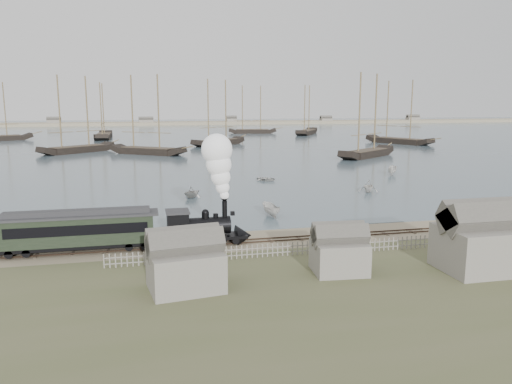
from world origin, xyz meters
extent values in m
plane|color=gray|center=(0.00, 0.00, 0.00)|extent=(600.00, 600.00, 0.00)
cube|color=#445861|center=(0.00, 170.00, 0.03)|extent=(600.00, 336.00, 0.06)
cube|color=#33251C|center=(0.00, -2.50, 0.10)|extent=(120.00, 0.08, 0.12)
cube|color=#33251C|center=(0.00, -1.50, 0.10)|extent=(120.00, 0.08, 0.12)
cube|color=#403129|center=(0.00, -2.00, 0.03)|extent=(120.00, 1.80, 0.06)
cube|color=tan|center=(0.00, 250.00, 0.00)|extent=(500.00, 20.00, 1.80)
cube|color=black|center=(-6.97, -2.00, 0.75)|extent=(7.23, 2.13, 0.27)
cylinder|color=black|center=(-7.40, -2.00, 1.81)|extent=(4.47, 1.60, 1.60)
cube|color=black|center=(-9.74, -2.00, 2.02)|extent=(1.91, 2.34, 2.45)
cube|color=#303033|center=(-9.74, -2.00, 3.30)|extent=(2.13, 2.55, 0.13)
cylinder|color=black|center=(-5.38, -2.00, 3.24)|extent=(0.47, 0.47, 1.70)
sphere|color=black|center=(-7.19, -2.00, 3.05)|extent=(0.68, 0.68, 0.68)
cone|color=black|center=(-3.57, -2.00, 0.64)|extent=(1.49, 2.13, 2.13)
cube|color=black|center=(-4.63, -2.00, 2.87)|extent=(0.37, 0.37, 0.37)
cube|color=black|center=(-18.37, -2.00, 0.70)|extent=(13.79, 2.27, 0.34)
cube|color=black|center=(-18.37, -2.00, 2.08)|extent=(12.80, 2.46, 2.46)
cube|color=black|center=(-18.37, -3.25, 2.33)|extent=(11.82, 0.06, 0.89)
cube|color=black|center=(-18.37, -0.75, 2.33)|extent=(11.82, 0.06, 0.89)
cube|color=#303033|center=(-18.37, -2.00, 3.36)|extent=(13.79, 2.66, 0.18)
cube|color=#303033|center=(-18.37, -2.00, 3.66)|extent=(12.31, 1.18, 0.44)
imported|color=beige|center=(-9.60, 0.40, 0.40)|extent=(3.88, 4.55, 0.80)
imported|color=beige|center=(-15.33, 13.12, 0.42)|extent=(4.22, 3.87, 0.71)
imported|color=beige|center=(-6.16, 21.42, 0.85)|extent=(3.94, 3.99, 1.59)
imported|color=beige|center=(1.63, 7.88, 0.79)|extent=(3.92, 1.93, 1.45)
imported|color=beige|center=(7.56, 33.69, 0.40)|extent=(3.86, 4.06, 0.68)
imported|color=beige|center=(19.59, 19.79, 0.94)|extent=(4.33, 4.15, 1.76)
imported|color=beige|center=(31.62, 35.37, 0.83)|extent=(4.15, 3.42, 1.54)
camera|label=1|loc=(-12.63, -46.97, 13.16)|focal=35.00mm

